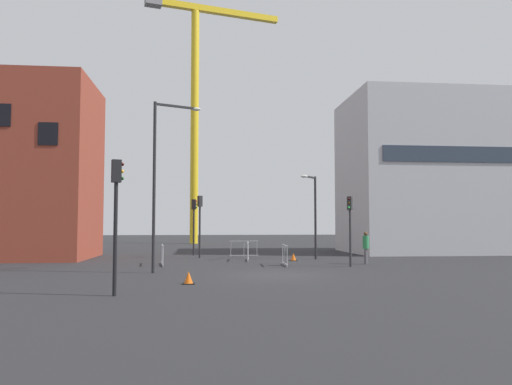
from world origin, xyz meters
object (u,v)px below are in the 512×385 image
object	(u,v)px
pedestrian_walking	(366,245)
traffic_cone_orange	(189,278)
streetlamp_short	(313,208)
traffic_cone_on_verge	(293,257)
construction_crane	(197,89)
traffic_light_median	(194,218)
streetlamp_tall	(160,171)
traffic_light_corner	(350,219)
traffic_light_crosswalk	(200,216)
traffic_light_far	(116,204)

from	to	relation	value
pedestrian_walking	traffic_cone_orange	xyz separation A→B (m)	(-9.32, -8.18, -0.82)
streetlamp_short	traffic_cone_on_verge	xyz separation A→B (m)	(-1.43, -0.90, -2.97)
construction_crane	traffic_light_median	world-z (taller)	construction_crane
construction_crane	streetlamp_tall	size ratio (longest dim) A/B	3.55
streetlamp_tall	traffic_light_corner	size ratio (longest dim) A/B	2.15
traffic_cone_on_verge	traffic_light_median	bearing A→B (deg)	136.17
streetlamp_tall	traffic_light_crosswalk	bearing A→B (deg)	80.03
traffic_light_corner	pedestrian_walking	world-z (taller)	traffic_light_corner
traffic_light_corner	traffic_light_median	bearing A→B (deg)	128.65
streetlamp_tall	traffic_light_far	world-z (taller)	streetlamp_tall
construction_crane	traffic_light_far	distance (m)	43.76
traffic_light_crosswalk	pedestrian_walking	world-z (taller)	traffic_light_crosswalk
streetlamp_short	traffic_light_far	xyz separation A→B (m)	(-9.43, -14.85, -0.40)
streetlamp_tall	pedestrian_walking	xyz separation A→B (m)	(10.75, 3.73, -3.57)
traffic_light_far	construction_crane	bearing A→B (deg)	87.40
traffic_light_crosswalk	traffic_cone_on_verge	world-z (taller)	traffic_light_crosswalk
traffic_light_crosswalk	pedestrian_walking	bearing A→B (deg)	-33.91
construction_crane	streetlamp_short	size ratio (longest dim) A/B	5.34
traffic_light_corner	traffic_light_far	bearing A→B (deg)	-136.87
traffic_light_median	traffic_cone_on_verge	size ratio (longest dim) A/B	8.48
traffic_light_crosswalk	traffic_light_median	world-z (taller)	traffic_light_crosswalk
streetlamp_tall	traffic_light_crosswalk	size ratio (longest dim) A/B	1.93
streetlamp_tall	traffic_light_crosswalk	xyz separation A→B (m)	(1.72, 9.79, -1.91)
traffic_light_corner	traffic_cone_orange	size ratio (longest dim) A/B	7.87
streetlamp_tall	traffic_light_median	size ratio (longest dim) A/B	1.98
traffic_light_median	traffic_light_far	size ratio (longest dim) A/B	0.94
traffic_light_crosswalk	traffic_cone_orange	distance (m)	14.46
streetlamp_short	traffic_light_median	bearing A→B (deg)	146.81
traffic_light_far	traffic_cone_on_verge	bearing A→B (deg)	60.19
traffic_light_far	pedestrian_walking	distance (m)	16.00
traffic_light_far	traffic_cone_on_verge	size ratio (longest dim) A/B	9.05
traffic_cone_orange	streetlamp_tall	bearing A→B (deg)	107.77
traffic_light_corner	traffic_light_crosswalk	xyz separation A→B (m)	(-7.72, 7.57, 0.25)
streetlamp_tall	traffic_light_median	xyz separation A→B (m)	(1.30, 12.41, -1.98)
streetlamp_tall	traffic_light_far	xyz separation A→B (m)	(-0.72, -7.29, -1.82)
traffic_light_median	traffic_light_far	bearing A→B (deg)	-95.85
traffic_light_corner	traffic_light_far	world-z (taller)	traffic_light_far
streetlamp_tall	traffic_cone_on_verge	world-z (taller)	streetlamp_tall
traffic_light_corner	traffic_light_far	size ratio (longest dim) A/B	0.86
traffic_light_crosswalk	traffic_light_corner	bearing A→B (deg)	-44.41
streetlamp_tall	traffic_cone_orange	size ratio (longest dim) A/B	16.91
streetlamp_short	traffic_light_crosswalk	world-z (taller)	streetlamp_short
pedestrian_walking	traffic_cone_on_verge	size ratio (longest dim) A/B	3.84
traffic_light_far	streetlamp_short	bearing A→B (deg)	57.60
traffic_light_crosswalk	traffic_light_median	distance (m)	2.65
traffic_light_crosswalk	streetlamp_tall	bearing A→B (deg)	-99.97
traffic_cone_orange	traffic_light_median	bearing A→B (deg)	90.43
streetlamp_short	traffic_cone_orange	distance (m)	14.36
streetlamp_tall	traffic_light_corner	distance (m)	9.94
traffic_light_corner	traffic_light_crosswalk	size ratio (longest dim) A/B	0.90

